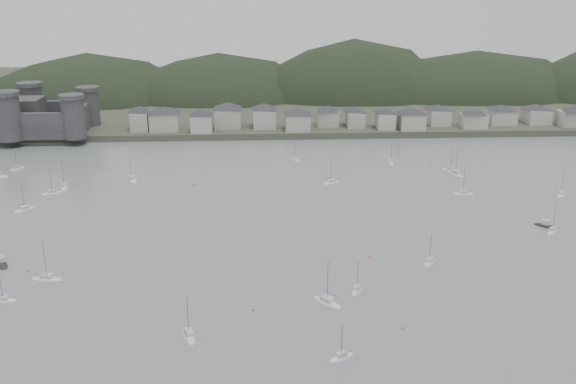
{
  "coord_description": "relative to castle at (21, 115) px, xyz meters",
  "views": [
    {
      "loc": [
        -10.16,
        -119.44,
        71.14
      ],
      "look_at": [
        0.0,
        75.0,
        6.0
      ],
      "focal_mm": 39.53,
      "sensor_mm": 36.0,
      "label": 1
    }
  ],
  "objects": [
    {
      "name": "mooring_buoys",
      "position": [
        122.8,
        -119.47,
        -10.81
      ],
      "size": [
        172.97,
        126.42,
        0.7
      ],
      "color": "#C36441",
      "rests_on": "ground"
    },
    {
      "name": "waterfront_town",
      "position": [
        170.59,
        3.54,
        -2.3
      ],
      "size": [
        451.48,
        28.46,
        12.92
      ],
      "color": "#A09C92",
      "rests_on": "far_shore_land"
    },
    {
      "name": "castle",
      "position": [
        0.0,
        0.0,
        0.0
      ],
      "size": [
        66.0,
        43.0,
        20.0
      ],
      "color": "#303033",
      "rests_on": "far_shore_land"
    },
    {
      "name": "sailboat_lead",
      "position": [
        50.33,
        -163.86,
        -10.78
      ],
      "size": [
        6.47,
        2.12,
        8.86
      ],
      "rotation": [
        0.0,
        0.0,
        1.58
      ],
      "color": "silver",
      "rests_on": "ground"
    },
    {
      "name": "far_shore_land",
      "position": [
        120.0,
        115.2,
        -9.46
      ],
      "size": [
        900.0,
        250.0,
        3.0
      ],
      "primitive_type": "cube",
      "color": "#383D2D",
      "rests_on": "ground"
    },
    {
      "name": "moored_fleet",
      "position": [
        105.05,
        -116.7,
        -10.79
      ],
      "size": [
        266.06,
        161.94,
        12.89
      ],
      "color": "silver",
      "rests_on": "ground"
    },
    {
      "name": "ground",
      "position": [
        120.0,
        -179.8,
        -10.96
      ],
      "size": [
        900.0,
        900.0,
        0.0
      ],
      "primitive_type": "plane",
      "color": "slate",
      "rests_on": "ground"
    },
    {
      "name": "motor_launch_near",
      "position": [
        197.53,
        -124.15,
        -10.66
      ],
      "size": [
        6.85,
        6.48,
        3.68
      ],
      "rotation": [
        0.0,
        0.0,
        0.84
      ],
      "color": "black",
      "rests_on": "ground"
    },
    {
      "name": "forested_ridge",
      "position": [
        124.83,
        89.6,
        -22.25
      ],
      "size": [
        851.55,
        103.94,
        102.57
      ],
      "color": "black",
      "rests_on": "ground"
    },
    {
      "name": "motor_launch_far",
      "position": [
        42.1,
        -143.26,
        -10.67
      ],
      "size": [
        6.9,
        8.25,
        3.91
      ],
      "rotation": [
        0.0,
        0.0,
        3.74
      ],
      "color": "black",
      "rests_on": "ground"
    }
  ]
}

